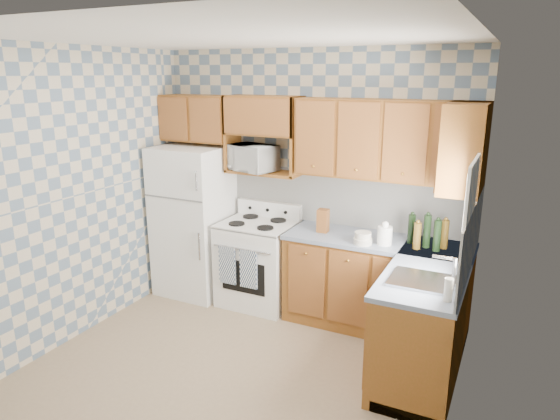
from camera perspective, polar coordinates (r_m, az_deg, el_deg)
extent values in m
plane|color=#856D53|center=(4.47, -5.04, -17.97)|extent=(3.40, 3.40, 0.00)
cube|color=slate|center=(5.28, 3.56, 3.31)|extent=(3.40, 0.02, 2.70)
cube|color=slate|center=(3.37, 20.09, -4.67)|extent=(0.02, 3.20, 2.70)
cube|color=white|center=(5.17, 7.58, 1.24)|extent=(2.60, 0.02, 0.56)
cube|color=white|center=(4.18, 21.01, -3.11)|extent=(0.02, 1.60, 0.56)
cube|color=white|center=(5.72, -9.80, -1.22)|extent=(0.75, 0.70, 1.68)
cube|color=white|center=(5.45, -2.51, -6.16)|extent=(0.76, 0.65, 0.90)
cube|color=silver|center=(5.30, -2.57, -1.59)|extent=(0.76, 0.65, 0.02)
cube|color=white|center=(5.51, -1.22, 0.11)|extent=(0.76, 0.08, 0.17)
cube|color=navy|center=(5.23, -6.02, -6.29)|extent=(0.19, 0.02, 0.41)
cube|color=navy|center=(5.11, -3.61, -6.77)|extent=(0.19, 0.02, 0.41)
cube|color=brown|center=(5.04, 10.84, -8.44)|extent=(1.75, 0.60, 0.88)
cube|color=brown|center=(4.49, 16.32, -11.89)|extent=(0.60, 1.60, 0.88)
cube|color=slate|center=(4.87, 11.10, -3.50)|extent=(1.77, 0.63, 0.04)
cube|color=slate|center=(4.31, 16.72, -6.42)|extent=(0.63, 1.60, 0.04)
cube|color=brown|center=(4.79, 12.13, 7.82)|extent=(1.75, 0.33, 0.74)
cube|color=brown|center=(5.66, -9.35, 10.31)|extent=(0.82, 0.33, 0.50)
cube|color=brown|center=(4.49, 20.40, 6.72)|extent=(0.33, 0.70, 0.74)
cube|color=brown|center=(5.31, -1.81, 4.34)|extent=(0.80, 0.33, 0.03)
imported|color=white|center=(5.30, -3.19, 5.97)|extent=(0.57, 0.46, 0.28)
cube|color=#B7B7BC|center=(3.98, 15.95, -7.83)|extent=(0.48, 0.40, 0.03)
cube|color=silver|center=(3.77, 20.78, -1.05)|extent=(0.02, 0.66, 0.86)
cylinder|color=black|center=(4.70, 16.45, -2.34)|extent=(0.07, 0.07, 0.30)
cylinder|color=black|center=(4.63, 17.53, -2.82)|extent=(0.07, 0.07, 0.28)
cylinder|color=#573E13|center=(4.72, 18.30, -2.66)|extent=(0.07, 0.07, 0.26)
cylinder|color=#573E13|center=(4.64, 15.40, -2.87)|extent=(0.07, 0.07, 0.24)
cylinder|color=black|center=(4.78, 14.79, -2.09)|extent=(0.07, 0.07, 0.27)
cube|color=brown|center=(4.97, 4.94, -1.22)|extent=(0.11, 0.11, 0.23)
cylinder|color=white|center=(4.70, 11.88, -2.88)|extent=(0.14, 0.14, 0.17)
cylinder|color=beige|center=(3.68, 18.69, -8.64)|extent=(0.06, 0.06, 0.17)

